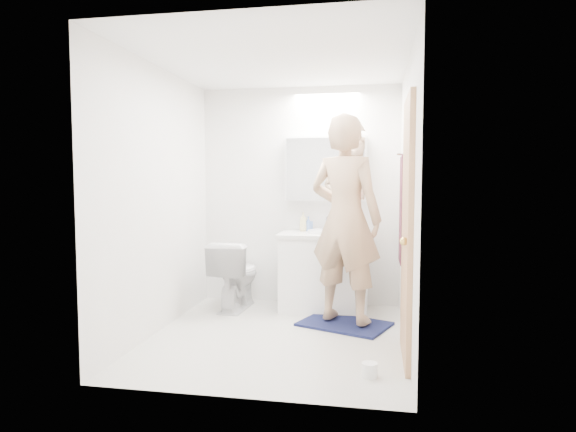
% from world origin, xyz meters
% --- Properties ---
extents(floor, '(2.50, 2.50, 0.00)m').
position_xyz_m(floor, '(0.00, 0.00, 0.00)').
color(floor, silver).
rests_on(floor, ground).
extents(ceiling, '(2.50, 2.50, 0.00)m').
position_xyz_m(ceiling, '(0.00, 0.00, 2.40)').
color(ceiling, white).
rests_on(ceiling, floor).
extents(wall_back, '(2.50, 0.00, 2.50)m').
position_xyz_m(wall_back, '(0.00, 1.25, 1.20)').
color(wall_back, white).
rests_on(wall_back, floor).
extents(wall_front, '(2.50, 0.00, 2.50)m').
position_xyz_m(wall_front, '(0.00, -1.25, 1.20)').
color(wall_front, white).
rests_on(wall_front, floor).
extents(wall_left, '(0.00, 2.50, 2.50)m').
position_xyz_m(wall_left, '(-1.10, 0.00, 1.20)').
color(wall_left, white).
rests_on(wall_left, floor).
extents(wall_right, '(0.00, 2.50, 2.50)m').
position_xyz_m(wall_right, '(1.10, 0.00, 1.20)').
color(wall_right, white).
rests_on(wall_right, floor).
extents(vanity_cabinet, '(0.90, 0.55, 0.78)m').
position_xyz_m(vanity_cabinet, '(0.31, 0.96, 0.39)').
color(vanity_cabinet, white).
rests_on(vanity_cabinet, floor).
extents(countertop, '(0.95, 0.58, 0.04)m').
position_xyz_m(countertop, '(0.31, 0.96, 0.80)').
color(countertop, white).
rests_on(countertop, vanity_cabinet).
extents(sink_basin, '(0.36, 0.36, 0.03)m').
position_xyz_m(sink_basin, '(0.31, 0.99, 0.84)').
color(sink_basin, white).
rests_on(sink_basin, countertop).
extents(faucet, '(0.02, 0.02, 0.16)m').
position_xyz_m(faucet, '(0.31, 1.19, 0.90)').
color(faucet, silver).
rests_on(faucet, countertop).
extents(medicine_cabinet, '(0.88, 0.14, 0.70)m').
position_xyz_m(medicine_cabinet, '(0.30, 1.18, 1.50)').
color(medicine_cabinet, white).
rests_on(medicine_cabinet, wall_back).
extents(mirror_panel, '(0.84, 0.01, 0.66)m').
position_xyz_m(mirror_panel, '(0.30, 1.10, 1.50)').
color(mirror_panel, silver).
rests_on(mirror_panel, medicine_cabinet).
extents(toilet, '(0.45, 0.75, 0.74)m').
position_xyz_m(toilet, '(-0.63, 0.85, 0.37)').
color(toilet, white).
rests_on(toilet, floor).
extents(bath_rug, '(0.95, 0.80, 0.02)m').
position_xyz_m(bath_rug, '(0.56, 0.44, 0.01)').
color(bath_rug, '#151E44').
rests_on(bath_rug, floor).
extents(person, '(0.83, 0.69, 1.94)m').
position_xyz_m(person, '(0.56, 0.44, 1.02)').
color(person, tan).
rests_on(person, bath_rug).
extents(door, '(0.04, 0.80, 2.00)m').
position_xyz_m(door, '(1.08, -0.35, 1.00)').
color(door, tan).
rests_on(door, wall_right).
extents(door_knob, '(0.06, 0.06, 0.06)m').
position_xyz_m(door_knob, '(1.04, -0.65, 0.95)').
color(door_knob, gold).
rests_on(door_knob, door).
extents(towel, '(0.02, 0.42, 1.00)m').
position_xyz_m(towel, '(1.08, 0.55, 1.10)').
color(towel, '#111B38').
rests_on(towel, wall_right).
extents(towel_hook, '(0.07, 0.02, 0.02)m').
position_xyz_m(towel_hook, '(1.07, 0.55, 1.62)').
color(towel_hook, silver).
rests_on(towel_hook, wall_right).
extents(soap_bottle_a, '(0.10, 0.10, 0.21)m').
position_xyz_m(soap_bottle_a, '(0.06, 1.11, 0.92)').
color(soap_bottle_a, '#D0C487').
rests_on(soap_bottle_a, countertop).
extents(soap_bottle_b, '(0.10, 0.10, 0.16)m').
position_xyz_m(soap_bottle_b, '(0.12, 1.15, 0.90)').
color(soap_bottle_b, '#5C80C7').
rests_on(soap_bottle_b, countertop).
extents(toothbrush_cup, '(0.13, 0.13, 0.10)m').
position_xyz_m(toothbrush_cup, '(0.58, 1.12, 0.87)').
color(toothbrush_cup, '#446ECD').
rests_on(toothbrush_cup, countertop).
extents(toilet_paper_roll, '(0.11, 0.11, 0.10)m').
position_xyz_m(toilet_paper_roll, '(0.82, -0.76, 0.05)').
color(toilet_paper_roll, white).
rests_on(toilet_paper_roll, floor).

